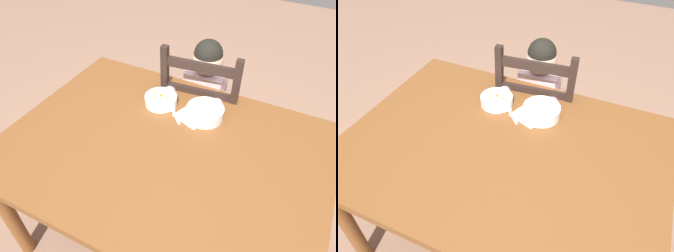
% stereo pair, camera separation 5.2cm
% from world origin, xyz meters
% --- Properties ---
extents(ground_plane, '(8.00, 8.00, 0.00)m').
position_xyz_m(ground_plane, '(0.00, 0.00, 0.00)').
color(ground_plane, '#8C6854').
extents(dining_table, '(1.41, 1.03, 0.71)m').
position_xyz_m(dining_table, '(0.00, 0.00, 0.63)').
color(dining_table, brown).
rests_on(dining_table, ground).
extents(dining_chair, '(0.46, 0.46, 0.96)m').
position_xyz_m(dining_chair, '(-0.03, 0.56, 0.45)').
color(dining_chair, black).
rests_on(dining_chair, ground).
extents(child_figure, '(0.32, 0.31, 0.95)m').
position_xyz_m(child_figure, '(-0.03, 0.56, 0.62)').
color(child_figure, silver).
rests_on(child_figure, ground).
extents(bowl_of_peas, '(0.18, 0.18, 0.06)m').
position_xyz_m(bowl_of_peas, '(0.09, 0.27, 0.74)').
color(bowl_of_peas, white).
rests_on(bowl_of_peas, dining_table).
extents(bowl_of_carrots, '(0.16, 0.16, 0.05)m').
position_xyz_m(bowl_of_carrots, '(-0.15, 0.27, 0.74)').
color(bowl_of_carrots, white).
rests_on(bowl_of_carrots, dining_table).
extents(spoon, '(0.11, 0.11, 0.01)m').
position_xyz_m(spoon, '(-0.06, 0.23, 0.72)').
color(spoon, silver).
rests_on(spoon, dining_table).
extents(paper_napkin, '(0.18, 0.17, 0.00)m').
position_xyz_m(paper_napkin, '(0.03, 0.24, 0.71)').
color(paper_napkin, white).
rests_on(paper_napkin, dining_table).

